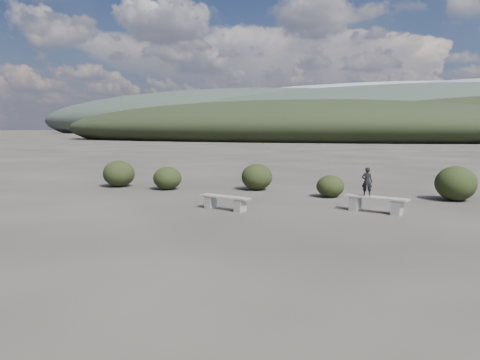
% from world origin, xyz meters
% --- Properties ---
extents(ground, '(1200.00, 1200.00, 0.00)m').
position_xyz_m(ground, '(0.00, 0.00, 0.00)').
color(ground, '#2B2621').
rests_on(ground, ground).
extents(bench_left, '(1.79, 0.80, 0.44)m').
position_xyz_m(bench_left, '(-1.25, 4.67, 0.27)').
color(bench_left, slate).
rests_on(bench_left, ground).
extents(bench_right, '(1.99, 0.90, 0.49)m').
position_xyz_m(bench_right, '(3.18, 5.90, 0.30)').
color(bench_right, slate).
rests_on(bench_right, ground).
extents(seated_person, '(0.34, 0.25, 0.88)m').
position_xyz_m(seated_person, '(2.90, 5.98, 0.93)').
color(seated_person, black).
rests_on(seated_person, bench_right).
extents(shrub_a, '(1.17, 1.17, 0.96)m').
position_xyz_m(shrub_a, '(-5.43, 8.32, 0.48)').
color(shrub_a, black).
rests_on(shrub_a, ground).
extents(shrub_b, '(1.28, 1.28, 1.10)m').
position_xyz_m(shrub_b, '(-1.91, 9.55, 0.55)').
color(shrub_b, black).
rests_on(shrub_b, ground).
extents(shrub_c, '(1.02, 1.02, 0.82)m').
position_xyz_m(shrub_c, '(1.30, 8.61, 0.41)').
color(shrub_c, black).
rests_on(shrub_c, ground).
extents(shrub_d, '(1.40, 1.40, 1.23)m').
position_xyz_m(shrub_d, '(5.57, 9.37, 0.61)').
color(shrub_d, black).
rests_on(shrub_d, ground).
extents(shrub_f, '(1.36, 1.36, 1.15)m').
position_xyz_m(shrub_f, '(-7.90, 8.41, 0.58)').
color(shrub_f, black).
rests_on(shrub_f, ground).
extents(mountain_ridges, '(500.00, 400.00, 56.00)m').
position_xyz_m(mountain_ridges, '(-7.48, 339.06, 10.84)').
color(mountain_ridges, black).
rests_on(mountain_ridges, ground).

